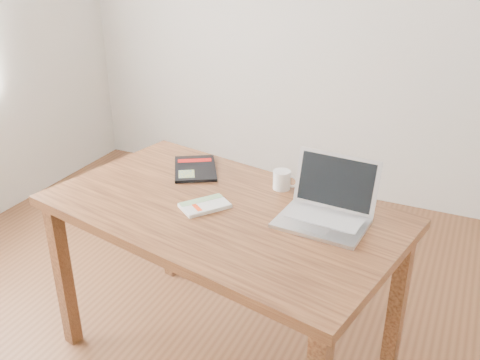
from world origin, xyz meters
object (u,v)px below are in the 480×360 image
at_px(black_guidebook, 195,168).
at_px(laptop, 327,208).
at_px(coffee_mug, 282,180).
at_px(desk, 222,227).
at_px(white_guidebook, 205,206).

bearing_deg(black_guidebook, laptop, -46.75).
relative_size(laptop, coffee_mug, 3.16).
distance_m(black_guidebook, coffee_mug, 0.42).
xyz_separation_m(desk, black_guidebook, (-0.26, 0.26, 0.10)).
xyz_separation_m(desk, laptop, (0.39, 0.08, 0.14)).
bearing_deg(laptop, coffee_mug, 148.33).
xyz_separation_m(black_guidebook, laptop, (0.65, -0.19, 0.04)).
distance_m(black_guidebook, laptop, 0.68).
relative_size(desk, laptop, 4.43).
bearing_deg(white_guidebook, black_guidebook, 161.40).
bearing_deg(coffee_mug, white_guidebook, -129.50).
distance_m(white_guidebook, black_guidebook, 0.36).
xyz_separation_m(white_guidebook, laptop, (0.45, 0.11, 0.04)).
height_order(desk, black_guidebook, black_guidebook).
relative_size(white_guidebook, coffee_mug, 1.99).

